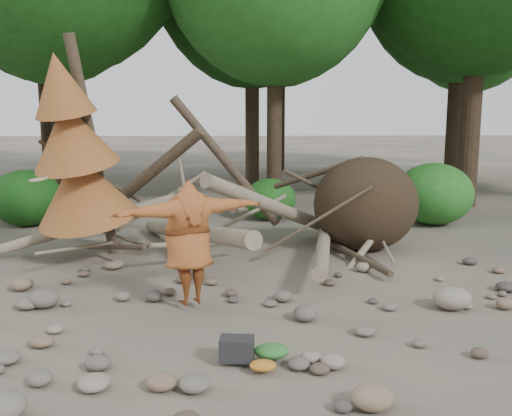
{
  "coord_description": "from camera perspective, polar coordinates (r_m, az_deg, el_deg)",
  "views": [
    {
      "loc": [
        -0.12,
        -7.42,
        2.93
      ],
      "look_at": [
        0.19,
        1.5,
        1.4
      ],
      "focal_mm": 40.0,
      "sensor_mm": 36.0,
      "label": 1
    }
  ],
  "objects": [
    {
      "name": "ground",
      "position": [
        7.98,
        -1.04,
        -11.83
      ],
      "size": [
        120.0,
        120.0,
        0.0
      ],
      "primitive_type": "plane",
      "color": "#514C44",
      "rests_on": "ground"
    },
    {
      "name": "deadfall_pile",
      "position": [
        12.01,
        8.26,
        0.15
      ],
      "size": [
        8.55,
        5.24,
        3.3
      ],
      "color": "#332619",
      "rests_on": "ground"
    },
    {
      "name": "dead_conifer",
      "position": [
        11.23,
        -17.56,
        5.1
      ],
      "size": [
        2.06,
        2.16,
        4.35
      ],
      "color": "#4C3F30",
      "rests_on": "ground"
    },
    {
      "name": "bush_left",
      "position": [
        15.73,
        -22.0,
        0.94
      ],
      "size": [
        1.8,
        1.8,
        1.44
      ],
      "primitive_type": "ellipsoid",
      "color": "#174D14",
      "rests_on": "ground"
    },
    {
      "name": "bush_mid",
      "position": [
        15.43,
        1.42,
        0.89
      ],
      "size": [
        1.4,
        1.4,
        1.12
      ],
      "primitive_type": "ellipsoid",
      "color": "#20611C",
      "rests_on": "ground"
    },
    {
      "name": "bush_right",
      "position": [
        15.45,
        17.36,
        1.36
      ],
      "size": [
        2.0,
        2.0,
        1.6
      ],
      "primitive_type": "ellipsoid",
      "color": "#287324",
      "rests_on": "ground"
    },
    {
      "name": "frisbee_thrower",
      "position": [
        8.48,
        -6.75,
        -3.44
      ],
      "size": [
        3.32,
        1.51,
        1.95
      ],
      "color": "#954C21",
      "rests_on": "ground"
    },
    {
      "name": "backpack",
      "position": [
        6.86,
        -1.93,
        -14.33
      ],
      "size": [
        0.42,
        0.3,
        0.26
      ],
      "primitive_type": "cube",
      "rotation": [
        0.0,
        0.0,
        -0.09
      ],
      "color": "black",
      "rests_on": "ground"
    },
    {
      "name": "cloth_green",
      "position": [
        6.96,
        1.58,
        -14.46
      ],
      "size": [
        0.42,
        0.35,
        0.16
      ],
      "primitive_type": "ellipsoid",
      "color": "#2D6D2B",
      "rests_on": "ground"
    },
    {
      "name": "cloth_orange",
      "position": [
        6.66,
        0.7,
        -15.85
      ],
      "size": [
        0.3,
        0.25,
        0.11
      ],
      "primitive_type": "ellipsoid",
      "color": "#AD691D",
      "rests_on": "ground"
    },
    {
      "name": "boulder_front_left",
      "position": [
        6.25,
        -24.19,
        -17.65
      ],
      "size": [
        0.49,
        0.44,
        0.29
      ],
      "primitive_type": "ellipsoid",
      "color": "slate",
      "rests_on": "ground"
    },
    {
      "name": "boulder_front_right",
      "position": [
        6.06,
        11.54,
        -18.05
      ],
      "size": [
        0.42,
        0.38,
        0.25
      ],
      "primitive_type": "ellipsoid",
      "color": "#856B53",
      "rests_on": "ground"
    },
    {
      "name": "boulder_mid_right",
      "position": [
        9.08,
        19.03,
        -8.53
      ],
      "size": [
        0.56,
        0.51,
        0.34
      ],
      "primitive_type": "ellipsoid",
      "color": "gray",
      "rests_on": "ground"
    },
    {
      "name": "boulder_mid_left",
      "position": [
        9.24,
        -20.44,
        -8.47
      ],
      "size": [
        0.47,
        0.42,
        0.28
      ],
      "primitive_type": "ellipsoid",
      "color": "#635B53",
      "rests_on": "ground"
    }
  ]
}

